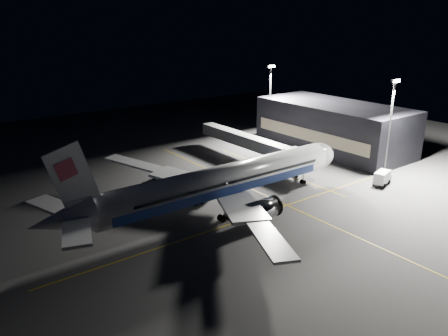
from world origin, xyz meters
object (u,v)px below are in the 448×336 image
jet_bridge (253,143)px  baggage_tug (158,176)px  floodlight_mast_north (270,95)px  safety_cone_a (234,191)px  service_truck (383,177)px  airliner (219,182)px  floodlight_mast_south (391,118)px  safety_cone_b (207,178)px  safety_cone_c (204,198)px

jet_bridge → baggage_tug: 24.62m
floodlight_mast_north → safety_cone_a: size_ratio=35.57×
baggage_tug → service_truck: bearing=-30.1°
airliner → service_truck: (34.77, -9.85, -3.65)m
floodlight_mast_south → safety_cone_a: (-34.00, 10.61, -12.08)m
service_truck → jet_bridge: bearing=97.3°
service_truck → airliner: bearing=148.8°
safety_cone_b → safety_cone_c: safety_cone_c is taller
jet_bridge → service_truck: jet_bridge is taller
safety_cone_c → floodlight_mast_north: bearing=33.3°
floodlight_mast_north → service_truck: bearing=-98.6°
service_truck → safety_cone_a: size_ratio=10.14×
jet_bridge → safety_cone_a: (-16.00, -13.46, -4.29)m
airliner → safety_cone_c: bearing=86.1°
safety_cone_a → jet_bridge: bearing=40.1°
airliner → baggage_tug: (-1.13, 20.46, -4.39)m
floodlight_mast_south → service_truck: 13.13m
jet_bridge → floodlight_mast_north: (18.00, 13.93, 7.79)m
service_truck → safety_cone_b: 36.57m
service_truck → floodlight_mast_north: bearing=66.0°
safety_cone_b → safety_cone_a: bearing=-90.0°
baggage_tug → safety_cone_a: bearing=-52.6°
service_truck → safety_cone_b: bearing=123.9°
jet_bridge → floodlight_mast_north: size_ratio=1.66×
airliner → safety_cone_a: size_ratio=105.65×
airliner → floodlight_mast_south: (41.08, -6.01, 7.21)m
safety_cone_a → service_truck: bearing=-27.5°
floodlight_mast_south → safety_cone_a: 37.61m
jet_bridge → safety_cone_a: bearing=-139.9°
baggage_tug → safety_cone_a: (8.21, -15.86, -0.48)m
safety_cone_a → safety_cone_b: bearing=90.0°
floodlight_mast_north → service_truck: 43.68m
jet_bridge → safety_cone_a: size_ratio=59.11×
safety_cone_b → safety_cone_c: 11.00m
jet_bridge → baggage_tug: jet_bridge is taller
safety_cone_b → safety_cone_c: bearing=-127.6°
service_truck → safety_cone_c: bearing=140.9°
airliner → jet_bridge: airliner is taller
service_truck → baggage_tug: size_ratio=2.28×
service_truck → baggage_tug: (-35.90, 30.31, -0.74)m
safety_cone_a → safety_cone_b: 9.40m
service_truck → baggage_tug: service_truck is taller
service_truck → safety_cone_a: service_truck is taller
safety_cone_a → safety_cone_c: size_ratio=1.00×
baggage_tug → safety_cone_b: bearing=-28.2°
jet_bridge → floodlight_mast_south: 31.05m
floodlight_mast_north → safety_cone_a: (-34.00, -27.39, -12.08)m
floodlight_mast_south → baggage_tug: 51.16m
floodlight_mast_north → floodlight_mast_south: bearing=-90.0°
safety_cone_b → baggage_tug: bearing=141.8°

